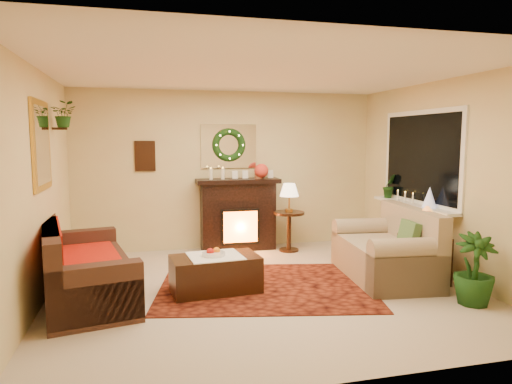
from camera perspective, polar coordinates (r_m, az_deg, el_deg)
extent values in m
plane|color=beige|center=(5.70, 0.86, -11.96)|extent=(5.00, 5.00, 0.00)
plane|color=white|center=(5.46, 0.91, 14.86)|extent=(5.00, 5.00, 0.00)
plane|color=#EFD88C|center=(7.62, -3.44, 2.73)|extent=(5.00, 5.00, 0.00)
plane|color=#EFD88C|center=(3.32, 10.86, -2.48)|extent=(5.00, 5.00, 0.00)
plane|color=#EFD88C|center=(5.37, -25.87, 0.42)|extent=(4.50, 4.50, 0.00)
plane|color=#EFD88C|center=(6.53, 22.62, 1.57)|extent=(4.50, 4.50, 0.00)
cube|color=maroon|center=(5.77, 1.15, -11.68)|extent=(2.91, 2.41, 0.01)
cube|color=#3E2215|center=(5.62, -20.39, -8.09)|extent=(1.27, 2.17, 0.87)
cube|color=red|center=(5.75, -20.95, -7.53)|extent=(0.81, 1.32, 0.02)
cube|color=black|center=(7.53, -2.28, -3.07)|extent=(1.21, 0.40, 1.10)
sphere|color=red|center=(7.47, 0.67, 2.67)|extent=(0.23, 0.23, 0.23)
cylinder|color=white|center=(7.33, -5.66, 2.24)|extent=(0.06, 0.06, 0.17)
cylinder|color=white|center=(7.37, -4.17, 2.28)|extent=(0.06, 0.06, 0.18)
cube|color=white|center=(7.58, -3.43, 5.74)|extent=(0.92, 0.02, 0.72)
torus|color=#194719|center=(7.54, -3.38, 5.88)|extent=(0.55, 0.11, 0.55)
cube|color=#381E11|center=(7.46, -13.71, 4.39)|extent=(0.32, 0.03, 0.48)
cube|color=gold|center=(5.63, -25.27, 5.31)|extent=(0.03, 0.84, 1.00)
imported|color=#194719|center=(6.35, -22.80, 7.49)|extent=(0.33, 0.28, 0.36)
cube|color=gray|center=(6.24, 15.72, -6.57)|extent=(1.09, 1.69, 0.93)
cube|color=white|center=(6.96, 19.92, 4.03)|extent=(0.03, 1.86, 1.36)
cube|color=black|center=(6.95, 19.82, 4.03)|extent=(0.02, 1.70, 1.22)
cube|color=white|center=(6.96, 18.98, -1.56)|extent=(0.22, 1.86, 0.04)
cone|color=white|center=(6.59, 20.87, -0.59)|extent=(0.18, 0.18, 0.28)
imported|color=black|center=(7.52, 16.34, 0.77)|extent=(0.27, 0.22, 0.50)
cylinder|color=black|center=(7.46, 4.15, -4.92)|extent=(0.58, 0.58, 0.65)
cone|color=#FFE8B9|center=(7.36, 4.17, -0.70)|extent=(0.31, 0.31, 0.47)
cube|color=#3E2812|center=(6.23, 20.22, -8.17)|extent=(0.51, 0.51, 0.60)
cone|color=gold|center=(6.17, 20.54, -3.81)|extent=(0.30, 0.30, 0.44)
cube|color=#422B1C|center=(5.55, -5.12, -10.24)|extent=(1.08, 0.66, 0.43)
cylinder|color=white|center=(5.48, -5.32, -7.85)|extent=(0.28, 0.28, 0.06)
imported|color=#2B632C|center=(5.60, 25.66, -8.17)|extent=(1.58, 1.58, 2.38)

